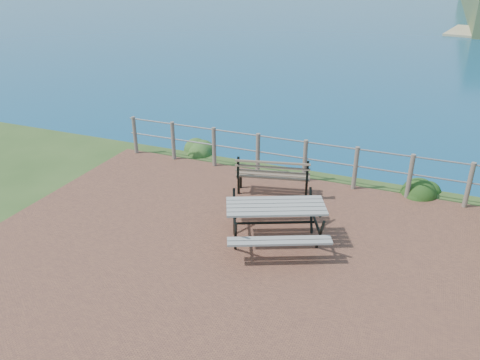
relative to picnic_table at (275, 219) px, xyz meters
The scene contains 6 objects.
ground 0.79m from the picnic_table, 107.56° to the right, with size 10.00×7.00×0.12m, color brown.
safety_railing 2.75m from the picnic_table, 94.02° to the left, with size 9.40×0.10×1.00m.
picnic_table is the anchor object (origin of this frame).
park_bench 1.96m from the picnic_table, 109.68° to the left, with size 1.64×0.75×0.90m.
shrub_lip_west 4.84m from the picnic_table, 132.44° to the left, with size 0.78×0.78×0.52m, color #29501E.
shrub_lip_east 4.00m from the picnic_table, 52.13° to the left, with size 0.78×0.78×0.52m, color #1C4515.
Camera 1 is at (2.36, -6.38, 4.67)m, focal length 35.00 mm.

